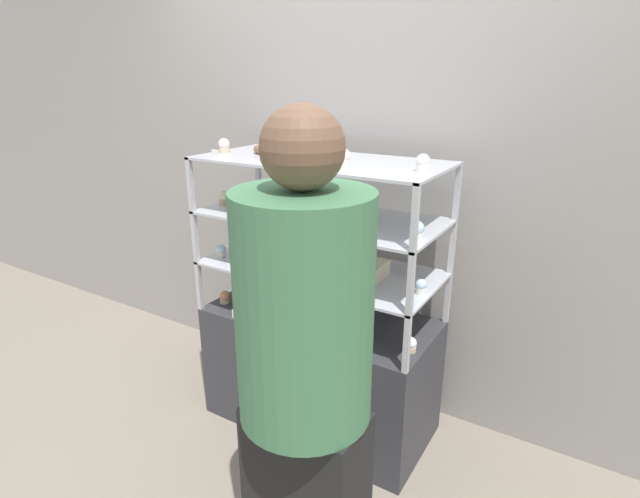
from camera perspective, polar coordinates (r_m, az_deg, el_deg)
The scene contains 30 objects.
ground_plane at distance 2.88m, azimuth 0.00°, elevation -18.78°, with size 20.00×20.00×0.00m, color gray.
back_wall at distance 2.67m, azimuth 4.71°, elevation 9.01°, with size 8.00×0.05×2.60m.
display_base at distance 2.69m, azimuth 0.00°, elevation -13.51°, with size 1.15×0.54×0.63m.
display_riser_lower at distance 2.44m, azimuth 0.00°, elevation -2.37°, with size 1.15×0.54×0.26m.
display_riser_middle at distance 2.35m, azimuth 0.00°, elevation 3.56°, with size 1.15×0.54×0.26m.
display_riser_upper at distance 2.30m, azimuth 0.00°, elevation 9.84°, with size 1.15×0.54×0.26m.
layer_cake_centerpiece at distance 2.56m, azimuth -1.82°, elevation -6.09°, with size 0.18×0.18×0.10m.
sheet_cake_frosted at distance 2.31m, azimuth 4.99°, elevation -2.32°, with size 0.19×0.18×0.07m.
cupcake_0 at distance 2.70m, azimuth -10.81°, elevation -5.44°, with size 0.06×0.06×0.07m.
cupcake_1 at distance 2.35m, azimuth 2.14°, elevation -8.96°, with size 0.06×0.06×0.07m.
cupcake_2 at distance 2.25m, azimuth 10.28°, elevation -10.71°, with size 0.06×0.06×0.07m.
price_tag_0 at distance 2.53m, azimuth -9.68°, elevation -7.38°, with size 0.04×0.00×0.04m.
cupcake_3 at distance 2.60m, azimuth -11.26°, elevation -0.21°, with size 0.05×0.05×0.07m.
cupcake_4 at distance 2.50m, azimuth -6.41°, elevation -0.81°, with size 0.05×0.05×0.07m.
cupcake_5 at distance 2.35m, azimuth -0.91°, elevation -1.94°, with size 0.05×0.05×0.07m.
cupcake_6 at distance 2.17m, azimuth 11.47°, elevation -4.23°, with size 0.05×0.05×0.07m.
price_tag_1 at distance 2.37m, azimuth -8.43°, elevation -2.25°, with size 0.04×0.00×0.04m.
cupcake_7 at distance 2.59m, azimuth -10.89°, elevation 5.78°, with size 0.06×0.06×0.07m.
cupcake_8 at distance 2.38m, azimuth -6.46°, elevation 4.87°, with size 0.06×0.06×0.07m.
cupcake_9 at distance 2.25m, azimuth -1.33°, elevation 4.10°, with size 0.06×0.06×0.07m.
cupcake_10 at distance 2.17m, azimuth 5.27°, elevation 3.45°, with size 0.06×0.06×0.07m.
cupcake_11 at distance 2.04m, azimuth 10.98°, elevation 2.13°, with size 0.06×0.06×0.07m.
price_tag_2 at distance 2.00m, azimuth 2.94°, elevation 1.81°, with size 0.04×0.00×0.04m.
cupcake_12 at distance 2.53m, azimuth -10.91°, elevation 11.50°, with size 0.05×0.05×0.07m.
cupcake_13 at distance 2.32m, azimuth -5.01°, elevation 11.10°, with size 0.05×0.05×0.07m.
cupcake_14 at distance 2.12m, azimuth 2.78°, elevation 10.38°, with size 0.05×0.05×0.07m.
cupcake_15 at distance 2.03m, azimuth 11.67°, elevation 9.60°, with size 0.05×0.05×0.07m.
price_tag_3 at distance 2.33m, azimuth -11.92°, elevation 10.51°, with size 0.04×0.00×0.04m.
donut_glazed at distance 2.49m, azimuth -6.02°, elevation 11.29°, with size 0.14×0.14×0.04m.
customer_figure at distance 1.55m, azimuth -1.73°, elevation -14.50°, with size 0.40×0.40×1.71m.
Camera 1 is at (1.18, -1.94, 1.77)m, focal length 28.00 mm.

